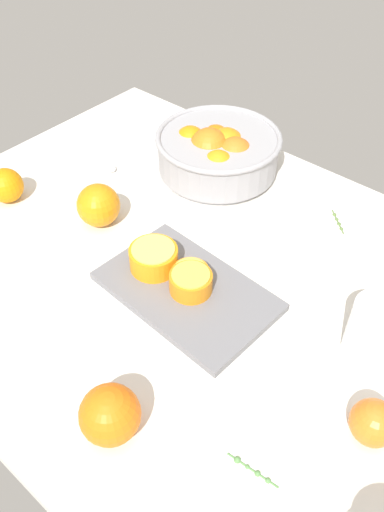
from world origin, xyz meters
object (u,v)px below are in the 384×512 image
(loose_orange_3, at_px, (6,185))
(loose_orange_2, at_px, (99,205))
(orange_half_1, at_px, (191,282))
(orange_half_2, at_px, (189,274))
(spoon, at_px, (100,160))
(second_glass, at_px, (375,336))
(cutting_board, at_px, (187,291))
(loose_orange_4, at_px, (374,423))
(fruit_bowl, at_px, (218,152))
(orange_half_0, at_px, (154,258))
(loose_orange_0, at_px, (110,415))

(loose_orange_3, bearing_deg, loose_orange_2, 20.70)
(orange_half_1, height_order, orange_half_2, orange_half_1)
(loose_orange_3, xyz_separation_m, spoon, (0.04, 0.22, -0.03))
(second_glass, height_order, spoon, second_glass)
(cutting_board, bearing_deg, loose_orange_4, -5.12)
(fruit_bowl, distance_m, cutting_board, 0.37)
(cutting_board, xyz_separation_m, spoon, (-0.42, 0.18, -0.00))
(loose_orange_3, bearing_deg, orange_half_0, 6.63)
(second_glass, bearing_deg, loose_orange_4, -62.75)
(loose_orange_0, height_order, loose_orange_4, loose_orange_0)
(orange_half_1, relative_size, loose_orange_0, 0.87)
(cutting_board, height_order, orange_half_0, orange_half_0)
(orange_half_1, distance_m, loose_orange_3, 0.46)
(fruit_bowl, relative_size, loose_orange_4, 4.13)
(orange_half_2, xyz_separation_m, loose_orange_2, (-0.25, 0.02, 0.01))
(orange_half_1, xyz_separation_m, loose_orange_4, (0.35, -0.04, -0.00))
(spoon, bearing_deg, loose_orange_4, -14.96)
(orange_half_1, height_order, loose_orange_4, loose_orange_4)
(second_glass, distance_m, orange_half_2, 0.31)
(loose_orange_3, height_order, spoon, loose_orange_3)
(orange_half_2, distance_m, loose_orange_4, 0.37)
(second_glass, height_order, loose_orange_2, second_glass)
(cutting_board, distance_m, spoon, 0.45)
(loose_orange_0, height_order, loose_orange_2, same)
(loose_orange_2, height_order, loose_orange_3, loose_orange_2)
(cutting_board, relative_size, orange_half_1, 4.05)
(orange_half_0, relative_size, loose_orange_4, 1.32)
(cutting_board, bearing_deg, spoon, 157.18)
(loose_orange_2, xyz_separation_m, spoon, (-0.16, 0.14, -0.04))
(orange_half_0, xyz_separation_m, loose_orange_0, (0.17, -0.26, 0.01))
(cutting_board, distance_m, orange_half_0, 0.08)
(fruit_bowl, height_order, loose_orange_3, fruit_bowl)
(orange_half_2, distance_m, loose_orange_2, 0.25)
(second_glass, relative_size, loose_orange_2, 1.24)
(second_glass, distance_m, loose_orange_3, 0.76)
(orange_half_1, bearing_deg, cutting_board, -157.16)
(loose_orange_3, bearing_deg, orange_half_1, 5.51)
(orange_half_2, distance_m, spoon, 0.44)
(second_glass, bearing_deg, loose_orange_0, -120.79)
(loose_orange_4, xyz_separation_m, spoon, (-0.78, 0.21, -0.03))
(orange_half_1, distance_m, loose_orange_4, 0.35)
(orange_half_0, xyz_separation_m, spoon, (-0.34, 0.17, -0.03))
(cutting_board, distance_m, loose_orange_2, 0.26)
(second_glass, bearing_deg, orange_half_2, -166.35)
(loose_orange_4, bearing_deg, loose_orange_3, -179.33)
(loose_orange_0, bearing_deg, orange_half_1, 107.52)
(loose_orange_0, bearing_deg, spoon, 139.47)
(orange_half_2, bearing_deg, orange_half_1, -41.32)
(orange_half_1, xyz_separation_m, loose_orange_3, (-0.46, -0.04, 0.00))
(orange_half_2, xyz_separation_m, loose_orange_4, (0.37, -0.05, 0.00))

